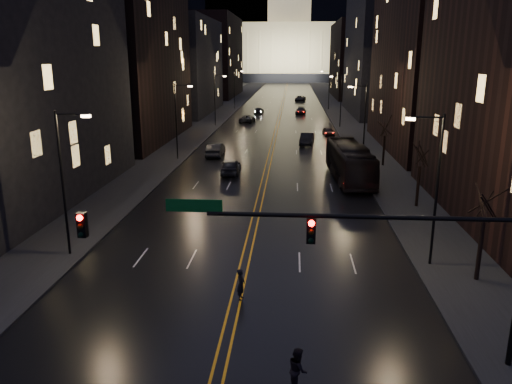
% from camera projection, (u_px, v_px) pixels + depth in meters
% --- Properties ---
extents(ground, '(900.00, 900.00, 0.00)m').
position_uv_depth(ground, '(223.00, 355.00, 20.76)').
color(ground, black).
rests_on(ground, ground).
extents(road, '(20.00, 320.00, 0.02)m').
position_uv_depth(road, '(284.00, 99.00, 145.86)').
color(road, black).
rests_on(road, ground).
extents(sidewalk_left, '(8.00, 320.00, 0.16)m').
position_uv_depth(sidewalk_left, '(236.00, 98.00, 146.83)').
color(sidewalk_left, black).
rests_on(sidewalk_left, ground).
extents(sidewalk_right, '(8.00, 320.00, 0.16)m').
position_uv_depth(sidewalk_right, '(332.00, 99.00, 144.86)').
color(sidewalk_right, black).
rests_on(sidewalk_right, ground).
extents(center_line, '(0.62, 320.00, 0.01)m').
position_uv_depth(center_line, '(284.00, 99.00, 145.86)').
color(center_line, orange).
rests_on(center_line, road).
extents(building_left_near, '(12.00, 28.00, 22.00)m').
position_uv_depth(building_left_near, '(1.00, 70.00, 40.52)').
color(building_left_near, black).
rests_on(building_left_near, ground).
extents(building_left_mid, '(12.00, 30.00, 28.00)m').
position_uv_depth(building_left_mid, '(126.00, 42.00, 70.53)').
color(building_left_mid, black).
rests_on(building_left_mid, ground).
extents(building_left_far, '(12.00, 34.00, 20.00)m').
position_uv_depth(building_left_far, '(184.00, 66.00, 108.15)').
color(building_left_far, black).
rests_on(building_left_far, ground).
extents(building_left_dist, '(12.00, 40.00, 24.00)m').
position_uv_depth(building_left_dist, '(217.00, 57.00, 153.81)').
color(building_left_dist, black).
rests_on(building_left_dist, ground).
extents(building_right_mid, '(12.00, 34.00, 26.00)m').
position_uv_depth(building_right_mid, '(381.00, 52.00, 104.40)').
color(building_right_mid, black).
rests_on(building_right_mid, ground).
extents(building_right_dist, '(12.00, 40.00, 22.00)m').
position_uv_depth(building_right_dist, '(354.00, 60.00, 151.12)').
color(building_right_dist, black).
rests_on(building_right_dist, ground).
extents(capitol, '(90.00, 50.00, 58.50)m').
position_uv_depth(capitol, '(289.00, 46.00, 256.83)').
color(capitol, black).
rests_on(capitol, ground).
extents(traffic_signal, '(17.29, 0.45, 7.00)m').
position_uv_depth(traffic_signal, '(374.00, 244.00, 19.00)').
color(traffic_signal, black).
rests_on(traffic_signal, ground).
extents(streetlamp_right_near, '(2.13, 0.25, 9.00)m').
position_uv_depth(streetlamp_right_near, '(434.00, 183.00, 28.29)').
color(streetlamp_right_near, black).
rests_on(streetlamp_right_near, ground).
extents(streetlamp_left_near, '(2.13, 0.25, 9.00)m').
position_uv_depth(streetlamp_left_near, '(65.00, 177.00, 29.81)').
color(streetlamp_left_near, black).
rests_on(streetlamp_left_near, ground).
extents(streetlamp_right_mid, '(2.13, 0.25, 9.00)m').
position_uv_depth(streetlamp_right_mid, '(363.00, 119.00, 57.16)').
color(streetlamp_right_mid, black).
rests_on(streetlamp_right_mid, ground).
extents(streetlamp_left_mid, '(2.13, 0.25, 9.00)m').
position_uv_depth(streetlamp_left_mid, '(178.00, 118.00, 58.68)').
color(streetlamp_left_mid, black).
rests_on(streetlamp_left_mid, ground).
extents(streetlamp_right_far, '(2.13, 0.25, 9.00)m').
position_uv_depth(streetlamp_right_far, '(340.00, 98.00, 86.03)').
color(streetlamp_right_far, black).
rests_on(streetlamp_right_far, ground).
extents(streetlamp_left_far, '(2.13, 0.25, 9.00)m').
position_uv_depth(streetlamp_left_far, '(216.00, 97.00, 87.55)').
color(streetlamp_left_far, black).
rests_on(streetlamp_left_far, ground).
extents(streetlamp_right_dist, '(2.13, 0.25, 9.00)m').
position_uv_depth(streetlamp_right_dist, '(328.00, 88.00, 114.90)').
color(streetlamp_right_dist, black).
rests_on(streetlamp_right_dist, ground).
extents(streetlamp_left_dist, '(2.13, 0.25, 9.00)m').
position_uv_depth(streetlamp_left_dist, '(235.00, 87.00, 116.42)').
color(streetlamp_left_dist, black).
rests_on(streetlamp_left_dist, ground).
extents(tree_right_near, '(2.40, 2.40, 6.65)m').
position_uv_depth(tree_right_near, '(486.00, 203.00, 26.36)').
color(tree_right_near, black).
rests_on(tree_right_near, ground).
extents(tree_right_mid, '(2.40, 2.40, 6.65)m').
position_uv_depth(tree_right_mid, '(421.00, 154.00, 39.83)').
color(tree_right_mid, black).
rests_on(tree_right_mid, ground).
extents(tree_right_far, '(2.40, 2.40, 6.65)m').
position_uv_depth(tree_right_far, '(385.00, 127.00, 55.23)').
color(tree_right_far, black).
rests_on(tree_right_far, ground).
extents(bus, '(3.91, 13.22, 3.63)m').
position_uv_depth(bus, '(350.00, 162.00, 49.88)').
color(bus, black).
rests_on(bus, ground).
extents(oncoming_car_a, '(2.07, 4.83, 1.63)m').
position_uv_depth(oncoming_car_a, '(231.00, 166.00, 52.64)').
color(oncoming_car_a, black).
rests_on(oncoming_car_a, ground).
extents(oncoming_car_b, '(1.83, 5.21, 1.71)m').
position_uv_depth(oncoming_car_b, '(216.00, 150.00, 61.93)').
color(oncoming_car_b, black).
rests_on(oncoming_car_b, ground).
extents(oncoming_car_c, '(3.01, 5.34, 1.41)m').
position_uv_depth(oncoming_car_c, '(247.00, 119.00, 93.81)').
color(oncoming_car_c, black).
rests_on(oncoming_car_c, ground).
extents(oncoming_car_d, '(2.05, 4.63, 1.32)m').
position_uv_depth(oncoming_car_d, '(259.00, 111.00, 108.28)').
color(oncoming_car_d, black).
rests_on(oncoming_car_d, ground).
extents(receding_car_a, '(2.26, 5.15, 1.65)m').
position_uv_depth(receding_car_a, '(307.00, 139.00, 70.15)').
color(receding_car_a, black).
rests_on(receding_car_a, ground).
extents(receding_car_b, '(1.93, 3.98, 1.31)m').
position_uv_depth(receding_car_b, '(329.00, 132.00, 78.18)').
color(receding_car_b, black).
rests_on(receding_car_b, ground).
extents(receding_car_c, '(2.54, 5.15, 1.44)m').
position_uv_depth(receding_car_c, '(301.00, 111.00, 107.20)').
color(receding_car_c, black).
rests_on(receding_car_c, ground).
extents(receding_car_d, '(3.21, 5.82, 1.54)m').
position_uv_depth(receding_car_d, '(300.00, 98.00, 138.33)').
color(receding_car_d, black).
rests_on(receding_car_d, ground).
extents(pedestrian_a, '(0.47, 0.65, 1.66)m').
position_uv_depth(pedestrian_a, '(241.00, 284.00, 25.34)').
color(pedestrian_a, black).
rests_on(pedestrian_a, ground).
extents(pedestrian_b, '(0.63, 0.93, 1.75)m').
position_uv_depth(pedestrian_b, '(298.00, 369.00, 18.39)').
color(pedestrian_b, black).
rests_on(pedestrian_b, ground).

